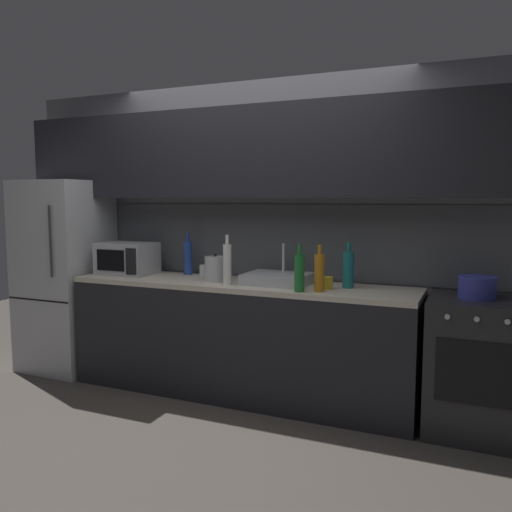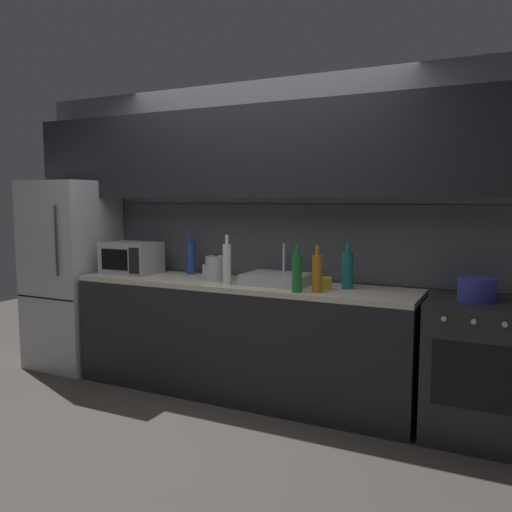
# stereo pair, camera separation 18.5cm
# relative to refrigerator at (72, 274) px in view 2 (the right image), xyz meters

# --- Properties ---
(ground_plane) EXTENTS (10.00, 10.00, 0.00)m
(ground_plane) POSITION_rel_refrigerator_xyz_m (1.75, -0.90, -0.85)
(ground_plane) COLOR #3D3833
(back_wall) EXTENTS (4.48, 0.44, 2.50)m
(back_wall) POSITION_rel_refrigerator_xyz_m (1.75, 0.30, 0.70)
(back_wall) COLOR slate
(back_wall) RESTS_ON ground
(counter_run) EXTENTS (2.74, 0.60, 0.90)m
(counter_run) POSITION_rel_refrigerator_xyz_m (1.75, 0.00, -0.40)
(counter_run) COLOR black
(counter_run) RESTS_ON ground
(refrigerator) EXTENTS (0.68, 0.69, 1.70)m
(refrigerator) POSITION_rel_refrigerator_xyz_m (0.00, 0.00, 0.00)
(refrigerator) COLOR #B7BABF
(refrigerator) RESTS_ON ground
(oven_range) EXTENTS (0.60, 0.62, 0.90)m
(oven_range) POSITION_rel_refrigerator_xyz_m (3.46, -0.00, -0.40)
(oven_range) COLOR #232326
(oven_range) RESTS_ON ground
(microwave) EXTENTS (0.46, 0.35, 0.27)m
(microwave) POSITION_rel_refrigerator_xyz_m (0.68, 0.02, 0.18)
(microwave) COLOR #A8AAAF
(microwave) RESTS_ON counter_run
(sink_basin) EXTENTS (0.48, 0.38, 0.30)m
(sink_basin) POSITION_rel_refrigerator_xyz_m (2.06, 0.03, 0.09)
(sink_basin) COLOR #ADAFB5
(sink_basin) RESTS_ON counter_run
(kettle) EXTENTS (0.20, 0.17, 0.22)m
(kettle) POSITION_rel_refrigerator_xyz_m (1.56, -0.03, 0.15)
(kettle) COLOR #B7BABF
(kettle) RESTS_ON counter_run
(wine_bottle_white) EXTENTS (0.06, 0.06, 0.38)m
(wine_bottle_white) POSITION_rel_refrigerator_xyz_m (1.72, -0.14, 0.21)
(wine_bottle_white) COLOR silver
(wine_bottle_white) RESTS_ON counter_run
(wine_bottle_teal) EXTENTS (0.08, 0.08, 0.33)m
(wine_bottle_teal) POSITION_rel_refrigerator_xyz_m (2.59, 0.07, 0.19)
(wine_bottle_teal) COLOR #19666B
(wine_bottle_teal) RESTS_ON counter_run
(wine_bottle_blue) EXTENTS (0.07, 0.07, 0.35)m
(wine_bottle_blue) POSITION_rel_refrigerator_xyz_m (1.17, 0.21, 0.20)
(wine_bottle_blue) COLOR #234299
(wine_bottle_blue) RESTS_ON counter_run
(wine_bottle_amber) EXTENTS (0.07, 0.07, 0.33)m
(wine_bottle_amber) POSITION_rel_refrigerator_xyz_m (2.44, -0.16, 0.18)
(wine_bottle_amber) COLOR #B27019
(wine_bottle_amber) RESTS_ON counter_run
(wine_bottle_green) EXTENTS (0.07, 0.07, 0.33)m
(wine_bottle_green) POSITION_rel_refrigerator_xyz_m (2.32, -0.22, 0.18)
(wine_bottle_green) COLOR #1E6B2D
(wine_bottle_green) RESTS_ON counter_run
(mug_clear) EXTENTS (0.07, 0.07, 0.09)m
(mug_clear) POSITION_rel_refrigerator_xyz_m (1.32, 0.21, 0.09)
(mug_clear) COLOR silver
(mug_clear) RESTS_ON counter_run
(mug_yellow) EXTENTS (0.08, 0.08, 0.09)m
(mug_yellow) POSITION_rel_refrigerator_xyz_m (2.47, -0.03, 0.09)
(mug_yellow) COLOR gold
(mug_yellow) RESTS_ON counter_run
(cooking_pot) EXTENTS (0.24, 0.24, 0.15)m
(cooking_pot) POSITION_rel_refrigerator_xyz_m (3.45, 0.00, 0.12)
(cooking_pot) COLOR #333899
(cooking_pot) RESTS_ON oven_range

